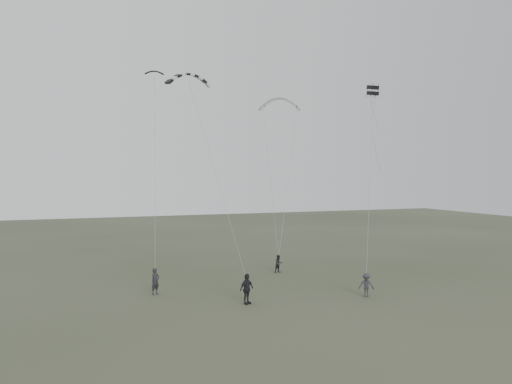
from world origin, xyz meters
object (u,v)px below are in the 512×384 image
object	(u,v)px
kite_striped	(189,74)
flyer_right	(279,264)
flyer_center	(247,289)
kite_box	(373,90)
flyer_left	(155,281)
kite_dark_small	(154,71)
kite_pale_large	(280,99)
flyer_far	(366,285)

from	to	relation	value
kite_striped	flyer_right	bearing A→B (deg)	27.61
flyer_center	kite_box	size ratio (longest dim) A/B	2.66
kite_box	flyer_center	bearing A→B (deg)	-167.23
kite_box	kite_striped	bearing A→B (deg)	178.43
flyer_left	kite_dark_small	xyz separation A→B (m)	(1.36, 8.08, 16.02)
flyer_center	kite_dark_small	bearing A→B (deg)	78.57
kite_dark_small	kite_striped	bearing A→B (deg)	-78.17
flyer_right	kite_pale_large	distance (m)	15.22
kite_box	flyer_far	bearing A→B (deg)	-129.32
flyer_right	flyer_center	distance (m)	10.57
kite_dark_small	flyer_center	bearing A→B (deg)	-65.83
flyer_far	kite_striped	distance (m)	18.43
flyer_left	kite_pale_large	bearing A→B (deg)	0.04
flyer_far	kite_pale_large	world-z (taller)	kite_pale_large
flyer_center	kite_dark_small	xyz separation A→B (m)	(-3.67, 12.71, 15.95)
flyer_center	flyer_left	bearing A→B (deg)	109.81
flyer_far	kite_striped	xyz separation A→B (m)	(-11.20, 3.99, 14.09)
flyer_center	kite_box	distance (m)	18.00
flyer_far	kite_pale_large	size ratio (longest dim) A/B	0.41
flyer_right	flyer_far	xyz separation A→B (m)	(2.20, -9.82, 0.06)
flyer_right	kite_pale_large	xyz separation A→B (m)	(1.94, 4.22, 14.50)
kite_striped	kite_dark_small	bearing A→B (deg)	88.42
flyer_left	kite_dark_small	world-z (taller)	kite_dark_small
flyer_right	kite_dark_small	bearing A→B (deg)	144.32
flyer_center	kite_striped	size ratio (longest dim) A/B	0.65
flyer_center	kite_pale_large	world-z (taller)	kite_pale_large
flyer_right	flyer_far	size ratio (longest dim) A/B	0.93
flyer_right	kite_striped	xyz separation A→B (m)	(-9.00, -5.83, 14.14)
kite_box	flyer_right	bearing A→B (deg)	130.77
flyer_far	kite_dark_small	size ratio (longest dim) A/B	1.03
kite_striped	kite_pale_large	bearing A→B (deg)	37.23
flyer_right	kite_pale_large	size ratio (longest dim) A/B	0.38
flyer_right	flyer_center	bearing A→B (deg)	-137.62
flyer_far	kite_dark_small	xyz separation A→B (m)	(-11.85, 13.83, 16.12)
kite_striped	flyer_far	bearing A→B (deg)	-24.94
flyer_left	kite_pale_large	distance (m)	21.02
kite_pale_large	kite_striped	bearing A→B (deg)	-120.47
flyer_left	kite_pale_large	size ratio (longest dim) A/B	0.47
kite_striped	flyer_left	bearing A→B (deg)	133.42
flyer_far	kite_box	xyz separation A→B (m)	(3.11, 4.05, 13.89)
kite_pale_large	kite_striped	size ratio (longest dim) A/B	1.30
flyer_left	flyer_far	world-z (taller)	flyer_left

